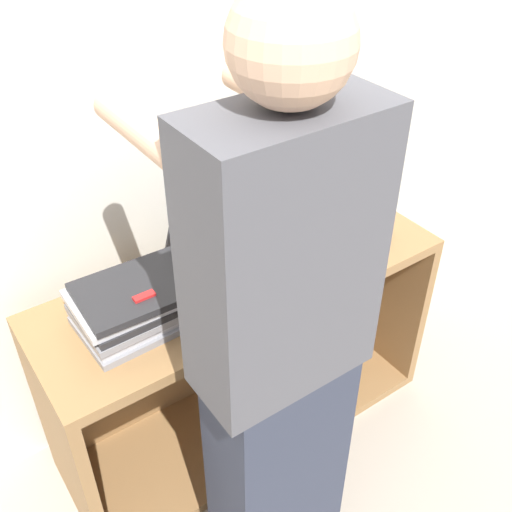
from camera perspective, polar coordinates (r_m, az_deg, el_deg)
The scene contains 8 objects.
ground_plane at distance 2.26m, azimuth 2.48°, elevation -19.04°, with size 12.00×12.00×0.00m, color #9E9384.
wall_back at distance 1.87m, azimuth -7.38°, elevation 15.63°, with size 8.00×0.05×2.40m.
cart at distance 2.14m, azimuth -2.07°, elevation -8.36°, with size 1.33×0.46×0.70m.
laptop_open at distance 1.88m, azimuth -2.18°, elevation 0.12°, with size 0.33×0.33×0.24m.
laptop_stack_left at distance 1.70m, azimuth -11.29°, elevation -4.45°, with size 0.34×0.26×0.13m.
laptop_stack_right at distance 2.03m, azimuth 7.12°, elevation 2.38°, with size 0.35×0.25×0.06m.
person at distance 1.41m, azimuth 2.17°, elevation -9.57°, with size 0.40×0.53×1.68m.
inventory_tag at distance 1.62m, azimuth -10.61°, elevation -3.79°, with size 0.06×0.02×0.01m.
Camera 1 is at (-0.80, -0.99, 1.86)m, focal length 42.00 mm.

